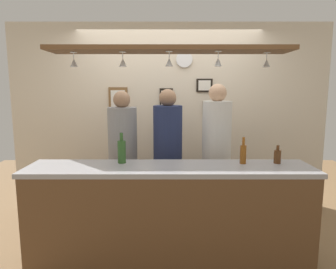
{
  "coord_description": "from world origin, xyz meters",
  "views": [
    {
      "loc": [
        -0.02,
        -3.08,
        1.7
      ],
      "look_at": [
        0.0,
        0.1,
        1.22
      ],
      "focal_mm": 31.81,
      "sensor_mm": 36.0,
      "label": 1
    }
  ],
  "objects_px": {
    "picture_frame_caricature": "(117,100)",
    "person_right_white_patterned_shirt": "(215,143)",
    "picture_frame_lower_pair": "(212,108)",
    "bottle_beer_brown_stubby": "(276,156)",
    "picture_frame_upper_small": "(203,85)",
    "bottle_champagne_green": "(120,151)",
    "person_left_grey_shirt": "(121,148)",
    "bottle_beer_amber_tall": "(242,153)",
    "person_middle_navy_shirt": "(166,147)",
    "picture_frame_crest": "(165,98)",
    "wall_clock": "(183,59)"
  },
  "relations": [
    {
      "from": "picture_frame_caricature",
      "to": "bottle_champagne_green",
      "type": "bearing_deg",
      "value": -79.57
    },
    {
      "from": "bottle_champagne_green",
      "to": "wall_clock",
      "type": "distance_m",
      "value": 1.76
    },
    {
      "from": "person_right_white_patterned_shirt",
      "to": "picture_frame_crest",
      "type": "relative_size",
      "value": 6.79
    },
    {
      "from": "bottle_beer_amber_tall",
      "to": "person_middle_navy_shirt",
      "type": "bearing_deg",
      "value": 139.64
    },
    {
      "from": "bottle_champagne_green",
      "to": "person_left_grey_shirt",
      "type": "bearing_deg",
      "value": 97.67
    },
    {
      "from": "person_middle_navy_shirt",
      "to": "picture_frame_crest",
      "type": "distance_m",
      "value": 0.88
    },
    {
      "from": "bottle_beer_brown_stubby",
      "to": "picture_frame_caricature",
      "type": "distance_m",
      "value": 2.24
    },
    {
      "from": "picture_frame_upper_small",
      "to": "wall_clock",
      "type": "distance_m",
      "value": 0.45
    },
    {
      "from": "picture_frame_caricature",
      "to": "picture_frame_upper_small",
      "type": "distance_m",
      "value": 1.21
    },
    {
      "from": "bottle_champagne_green",
      "to": "bottle_beer_amber_tall",
      "type": "distance_m",
      "value": 1.19
    },
    {
      "from": "bottle_beer_brown_stubby",
      "to": "picture_frame_caricature",
      "type": "relative_size",
      "value": 0.53
    },
    {
      "from": "person_right_white_patterned_shirt",
      "to": "picture_frame_upper_small",
      "type": "bearing_deg",
      "value": 95.99
    },
    {
      "from": "person_left_grey_shirt",
      "to": "person_middle_navy_shirt",
      "type": "relative_size",
      "value": 0.99
    },
    {
      "from": "bottle_champagne_green",
      "to": "picture_frame_crest",
      "type": "height_order",
      "value": "picture_frame_crest"
    },
    {
      "from": "bottle_beer_brown_stubby",
      "to": "picture_frame_upper_small",
      "type": "distance_m",
      "value": 1.58
    },
    {
      "from": "person_left_grey_shirt",
      "to": "picture_frame_crest",
      "type": "bearing_deg",
      "value": 53.14
    },
    {
      "from": "bottle_champagne_green",
      "to": "person_right_white_patterned_shirt",
      "type": "bearing_deg",
      "value": 30.24
    },
    {
      "from": "picture_frame_caricature",
      "to": "wall_clock",
      "type": "bearing_deg",
      "value": -0.39
    },
    {
      "from": "bottle_beer_amber_tall",
      "to": "picture_frame_crest",
      "type": "relative_size",
      "value": 1.0
    },
    {
      "from": "person_right_white_patterned_shirt",
      "to": "picture_frame_caricature",
      "type": "relative_size",
      "value": 5.2
    },
    {
      "from": "bottle_beer_brown_stubby",
      "to": "picture_frame_caricature",
      "type": "xyz_separation_m",
      "value": [
        -1.76,
        1.3,
        0.51
      ]
    },
    {
      "from": "person_left_grey_shirt",
      "to": "bottle_beer_amber_tall",
      "type": "xyz_separation_m",
      "value": [
        1.27,
        -0.62,
        0.07
      ]
    },
    {
      "from": "picture_frame_caricature",
      "to": "picture_frame_lower_pair",
      "type": "relative_size",
      "value": 1.13
    },
    {
      "from": "picture_frame_lower_pair",
      "to": "picture_frame_crest",
      "type": "distance_m",
      "value": 0.67
    },
    {
      "from": "bottle_champagne_green",
      "to": "wall_clock",
      "type": "height_order",
      "value": "wall_clock"
    },
    {
      "from": "person_right_white_patterned_shirt",
      "to": "picture_frame_caricature",
      "type": "xyz_separation_m",
      "value": [
        -1.26,
        0.68,
        0.49
      ]
    },
    {
      "from": "bottle_beer_brown_stubby",
      "to": "picture_frame_crest",
      "type": "distance_m",
      "value": 1.78
    },
    {
      "from": "person_left_grey_shirt",
      "to": "picture_frame_caricature",
      "type": "bearing_deg",
      "value": 102.81
    },
    {
      "from": "person_right_white_patterned_shirt",
      "to": "picture_frame_lower_pair",
      "type": "distance_m",
      "value": 0.78
    },
    {
      "from": "person_right_white_patterned_shirt",
      "to": "bottle_beer_brown_stubby",
      "type": "bearing_deg",
      "value": -50.98
    },
    {
      "from": "picture_frame_crest",
      "to": "picture_frame_upper_small",
      "type": "xyz_separation_m",
      "value": [
        0.53,
        0.0,
        0.17
      ]
    },
    {
      "from": "picture_frame_crest",
      "to": "picture_frame_upper_small",
      "type": "distance_m",
      "value": 0.55
    },
    {
      "from": "person_right_white_patterned_shirt",
      "to": "bottle_beer_amber_tall",
      "type": "relative_size",
      "value": 6.79
    },
    {
      "from": "picture_frame_caricature",
      "to": "picture_frame_upper_small",
      "type": "bearing_deg",
      "value": 0.0
    },
    {
      "from": "bottle_beer_brown_stubby",
      "to": "picture_frame_upper_small",
      "type": "xyz_separation_m",
      "value": [
        -0.57,
        1.3,
        0.7
      ]
    },
    {
      "from": "person_left_grey_shirt",
      "to": "picture_frame_crest",
      "type": "height_order",
      "value": "picture_frame_crest"
    },
    {
      "from": "bottle_beer_amber_tall",
      "to": "wall_clock",
      "type": "relative_size",
      "value": 1.18
    },
    {
      "from": "wall_clock",
      "to": "bottle_beer_brown_stubby",
      "type": "bearing_deg",
      "value": -56.63
    },
    {
      "from": "person_middle_navy_shirt",
      "to": "picture_frame_caricature",
      "type": "distance_m",
      "value": 1.1
    },
    {
      "from": "bottle_beer_amber_tall",
      "to": "picture_frame_crest",
      "type": "bearing_deg",
      "value": 120.06
    },
    {
      "from": "person_right_white_patterned_shirt",
      "to": "picture_frame_lower_pair",
      "type": "bearing_deg",
      "value": 84.8
    },
    {
      "from": "picture_frame_lower_pair",
      "to": "wall_clock",
      "type": "distance_m",
      "value": 0.77
    },
    {
      "from": "picture_frame_upper_small",
      "to": "picture_frame_lower_pair",
      "type": "bearing_deg",
      "value": 0.0
    },
    {
      "from": "bottle_beer_brown_stubby",
      "to": "picture_frame_lower_pair",
      "type": "bearing_deg",
      "value": 108.59
    },
    {
      "from": "person_left_grey_shirt",
      "to": "picture_frame_upper_small",
      "type": "xyz_separation_m",
      "value": [
        1.04,
        0.68,
        0.74
      ]
    },
    {
      "from": "picture_frame_caricature",
      "to": "person_right_white_patterned_shirt",
      "type": "bearing_deg",
      "value": -28.36
    },
    {
      "from": "bottle_beer_amber_tall",
      "to": "bottle_beer_brown_stubby",
      "type": "bearing_deg",
      "value": 1.63
    },
    {
      "from": "bottle_beer_amber_tall",
      "to": "picture_frame_lower_pair",
      "type": "bearing_deg",
      "value": 94.24
    },
    {
      "from": "person_right_white_patterned_shirt",
      "to": "bottle_beer_amber_tall",
      "type": "xyz_separation_m",
      "value": [
        0.16,
        -0.62,
        0.02
      ]
    },
    {
      "from": "picture_frame_upper_small",
      "to": "bottle_champagne_green",
      "type": "bearing_deg",
      "value": -126.74
    }
  ]
}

